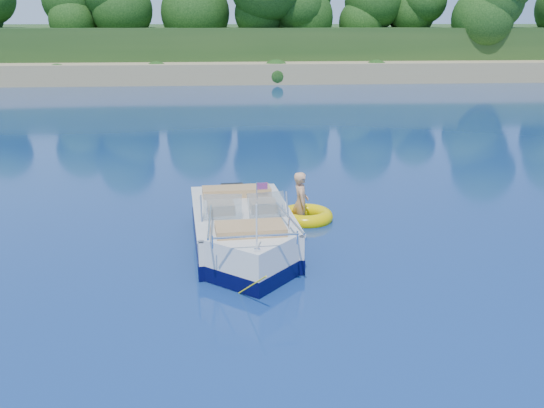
% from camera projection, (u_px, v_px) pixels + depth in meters
% --- Properties ---
extents(ground, '(160.00, 160.00, 0.00)m').
position_uv_depth(ground, '(351.00, 260.00, 12.04)').
color(ground, '#0B224F').
rests_on(ground, ground).
extents(shoreline, '(170.00, 59.00, 6.00)m').
position_uv_depth(shoreline, '(240.00, 52.00, 72.55)').
color(shoreline, '#9F885C').
rests_on(shoreline, ground).
extents(treeline, '(150.00, 7.12, 8.19)m').
position_uv_depth(treeline, '(249.00, 8.00, 49.54)').
color(treeline, black).
rests_on(treeline, ground).
extents(motorboat, '(2.24, 5.55, 1.85)m').
position_uv_depth(motorboat, '(243.00, 234.00, 12.45)').
color(motorboat, silver).
rests_on(motorboat, ground).
extents(tow_tube, '(1.43, 1.43, 0.35)m').
position_uv_depth(tow_tube, '(306.00, 216.00, 14.43)').
color(tow_tube, '#EBC800').
rests_on(tow_tube, ground).
extents(boy, '(0.38, 0.84, 1.65)m').
position_uv_depth(boy, '(300.00, 219.00, 14.53)').
color(boy, tan).
rests_on(boy, ground).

